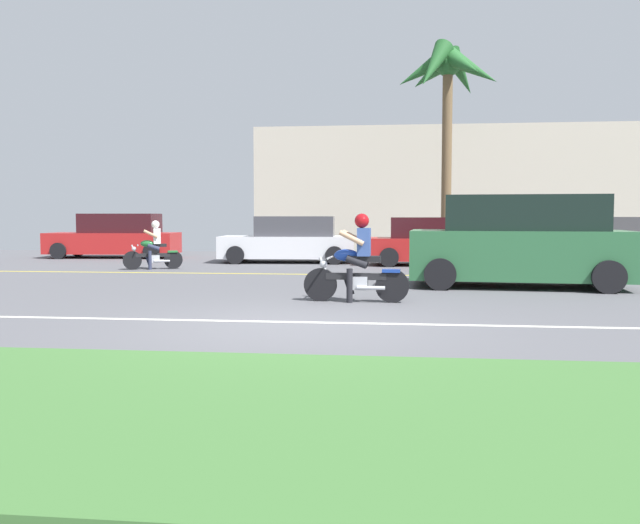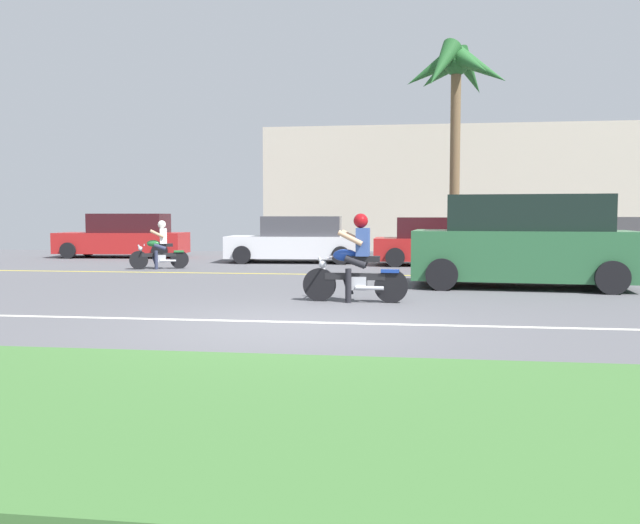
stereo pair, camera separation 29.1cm
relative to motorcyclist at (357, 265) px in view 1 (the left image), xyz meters
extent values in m
cube|color=#545459|center=(-0.67, 0.51, -0.66)|extent=(56.00, 30.00, 0.04)
cube|color=#3D6B33|center=(-0.67, -6.59, -0.61)|extent=(56.00, 3.80, 0.06)
cube|color=silver|center=(-0.67, -2.30, -0.64)|extent=(50.40, 0.12, 0.01)
cube|color=yellow|center=(-0.67, 5.22, -0.64)|extent=(50.40, 0.12, 0.01)
cylinder|color=black|center=(-0.64, 0.04, -0.36)|extent=(0.58, 0.12, 0.57)
cylinder|color=black|center=(0.61, -0.03, -0.36)|extent=(0.58, 0.12, 0.57)
cylinder|color=#B7BAC1|center=(-0.54, 0.03, -0.12)|extent=(0.26, 0.06, 0.50)
cube|color=black|center=(-0.02, 0.00, -0.20)|extent=(1.05, 0.15, 0.11)
cube|color=#B7BAC1|center=(0.03, 0.00, -0.32)|extent=(0.32, 0.21, 0.23)
ellipsoid|color=navy|center=(-0.19, 0.01, 0.16)|extent=(0.42, 0.23, 0.21)
cube|color=black|center=(0.18, -0.01, 0.10)|extent=(0.47, 0.23, 0.10)
cube|color=navy|center=(0.59, -0.03, -0.10)|extent=(0.31, 0.17, 0.06)
cylinder|color=#B7BAC1|center=(-0.47, 0.03, 0.12)|extent=(0.06, 0.59, 0.03)
sphere|color=#B7BAC1|center=(-0.58, 0.03, 0.00)|extent=(0.13, 0.13, 0.13)
cylinder|color=#B7BAC1|center=(0.25, -0.12, -0.38)|extent=(0.48, 0.09, 0.07)
cube|color=#334C8C|center=(0.12, 0.00, 0.39)|extent=(0.23, 0.32, 0.48)
sphere|color=maroon|center=(0.08, 0.00, 0.75)|extent=(0.25, 0.25, 0.25)
cylinder|color=black|center=(0.01, 0.10, 0.06)|extent=(0.39, 0.14, 0.24)
cylinder|color=black|center=(0.00, -0.09, 0.06)|extent=(0.39, 0.14, 0.24)
cylinder|color=black|center=(-0.12, -0.12, -0.35)|extent=(0.11, 0.11, 0.58)
cylinder|color=black|center=(-0.14, 0.13, -0.38)|extent=(0.20, 0.12, 0.32)
cylinder|color=tan|center=(-0.06, 0.20, 0.46)|extent=(0.44, 0.11, 0.27)
cylinder|color=tan|center=(-0.08, -0.18, 0.46)|extent=(0.44, 0.11, 0.27)
cube|color=#2D663D|center=(3.19, 2.81, 0.03)|extent=(4.52, 2.18, 1.00)
cube|color=black|center=(3.28, 2.80, 0.90)|extent=(3.27, 1.83, 0.73)
cylinder|color=black|center=(4.84, 3.62, -0.32)|extent=(0.65, 0.27, 0.64)
cylinder|color=black|center=(1.68, 3.85, -0.32)|extent=(0.65, 0.27, 0.64)
cylinder|color=black|center=(4.70, 1.76, -0.32)|extent=(0.65, 0.27, 0.64)
cylinder|color=black|center=(1.55, 2.00, -0.32)|extent=(0.65, 0.27, 0.64)
cylinder|color=black|center=(5.48, 2.64, 0.08)|extent=(0.24, 0.59, 0.58)
cube|color=#AD1E1E|center=(-9.26, 11.09, -0.13)|extent=(4.59, 1.94, 0.73)
cube|color=#351116|center=(-8.99, 11.11, 0.57)|extent=(2.69, 1.58, 0.67)
cylinder|color=black|center=(-7.71, 12.02, -0.36)|extent=(0.57, 0.22, 0.56)
cylinder|color=black|center=(-10.93, 11.80, -0.36)|extent=(0.57, 0.22, 0.56)
cylinder|color=black|center=(-7.59, 10.39, -0.36)|extent=(0.57, 0.22, 0.56)
cylinder|color=black|center=(-10.82, 10.17, -0.36)|extent=(0.57, 0.22, 0.56)
cube|color=silver|center=(-2.76, 9.46, -0.15)|extent=(4.32, 2.00, 0.68)
cube|color=#414147|center=(-2.51, 9.48, 0.51)|extent=(2.54, 1.65, 0.63)
cylinder|color=black|center=(-1.30, 10.43, -0.36)|extent=(0.57, 0.21, 0.56)
cylinder|color=black|center=(-4.33, 10.24, -0.36)|extent=(0.57, 0.21, 0.56)
cylinder|color=black|center=(-1.19, 8.69, -0.36)|extent=(0.57, 0.21, 0.56)
cylinder|color=black|center=(-4.22, 8.50, -0.36)|extent=(0.57, 0.21, 0.56)
cube|color=#AD1E1E|center=(2.08, 8.73, -0.16)|extent=(4.49, 1.65, 0.66)
cube|color=#351116|center=(1.81, 8.73, 0.48)|extent=(2.61, 1.40, 0.61)
cylinder|color=black|center=(0.48, 7.91, -0.36)|extent=(0.56, 0.19, 0.56)
cylinder|color=black|center=(3.70, 7.94, -0.36)|extent=(0.56, 0.19, 0.56)
cylinder|color=black|center=(0.46, 9.52, -0.36)|extent=(0.56, 0.19, 0.56)
cylinder|color=black|center=(3.68, 9.55, -0.36)|extent=(0.56, 0.19, 0.56)
cube|color=white|center=(7.54, 9.39, -0.15)|extent=(3.68, 1.86, 0.67)
cube|color=#444346|center=(7.33, 9.40, 0.49)|extent=(2.15, 1.55, 0.62)
cylinder|color=black|center=(6.21, 8.59, -0.36)|extent=(0.57, 0.20, 0.56)
cylinder|color=black|center=(6.29, 10.29, -0.36)|extent=(0.57, 0.20, 0.56)
cylinder|color=brown|center=(2.41, 12.29, 2.72)|extent=(0.35, 0.35, 6.73)
sphere|color=#235B28|center=(2.41, 12.29, 6.09)|extent=(0.90, 0.90, 0.90)
cone|color=#235B28|center=(3.25, 12.31, 5.87)|extent=(2.00, 0.74, 1.50)
cone|color=#235B28|center=(2.91, 12.97, 5.87)|extent=(1.66, 1.92, 1.74)
cone|color=#235B28|center=(1.87, 12.94, 5.87)|extent=(1.80, 1.98, 1.30)
cone|color=#235B28|center=(1.56, 12.34, 5.87)|extent=(2.01, 0.79, 1.53)
cone|color=#235B28|center=(1.88, 11.62, 5.87)|extent=(1.60, 1.79, 1.88)
cone|color=#235B28|center=(2.85, 11.56, 5.87)|extent=(1.62, 2.06, 1.44)
cylinder|color=black|center=(-6.54, 6.13, -0.39)|extent=(0.50, 0.27, 0.51)
cylinder|color=black|center=(-5.52, 6.55, -0.39)|extent=(0.50, 0.27, 0.51)
cylinder|color=#B7BAC1|center=(-6.46, 6.16, -0.18)|extent=(0.23, 0.13, 0.44)
cube|color=black|center=(-6.03, 6.34, -0.25)|extent=(0.89, 0.43, 0.10)
cube|color=#B7BAC1|center=(-5.99, 6.36, -0.35)|extent=(0.32, 0.26, 0.20)
ellipsoid|color=#236B33|center=(-6.17, 6.28, 0.07)|extent=(0.37, 0.20, 0.19)
cube|color=black|center=(-5.87, 6.41, 0.02)|extent=(0.45, 0.33, 0.08)
cube|color=#236B33|center=(-5.53, 6.55, -0.16)|extent=(0.30, 0.23, 0.05)
cylinder|color=#B7BAC1|center=(-6.40, 6.19, 0.03)|extent=(0.23, 0.50, 0.03)
sphere|color=#B7BAC1|center=(-6.49, 6.15, -0.07)|extent=(0.12, 0.12, 0.12)
cylinder|color=#B7BAC1|center=(-5.77, 6.34, -0.41)|extent=(0.42, 0.22, 0.06)
cube|color=white|center=(-5.92, 6.39, 0.27)|extent=(0.28, 0.32, 0.43)
sphere|color=silver|center=(-5.95, 6.37, 0.60)|extent=(0.22, 0.22, 0.22)
cylinder|color=#2D334C|center=(-6.04, 6.43, -0.02)|extent=(0.36, 0.23, 0.21)
cylinder|color=#2D334C|center=(-5.98, 6.27, -0.02)|extent=(0.36, 0.23, 0.21)
cylinder|color=#2D334C|center=(-6.06, 6.20, -0.38)|extent=(0.12, 0.12, 0.52)
cylinder|color=#2D334C|center=(-6.18, 6.39, -0.41)|extent=(0.20, 0.15, 0.29)
cylinder|color=tan|center=(-6.14, 6.48, 0.34)|extent=(0.38, 0.22, 0.24)
cylinder|color=tan|center=(-6.01, 6.17, 0.34)|extent=(0.38, 0.22, 0.24)
cube|color=beige|center=(3.22, 18.51, 1.97)|extent=(17.16, 4.00, 5.23)
camera|label=1|loc=(0.65, -11.38, 0.84)|focal=37.32mm
camera|label=2|loc=(0.94, -11.35, 0.84)|focal=37.32mm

